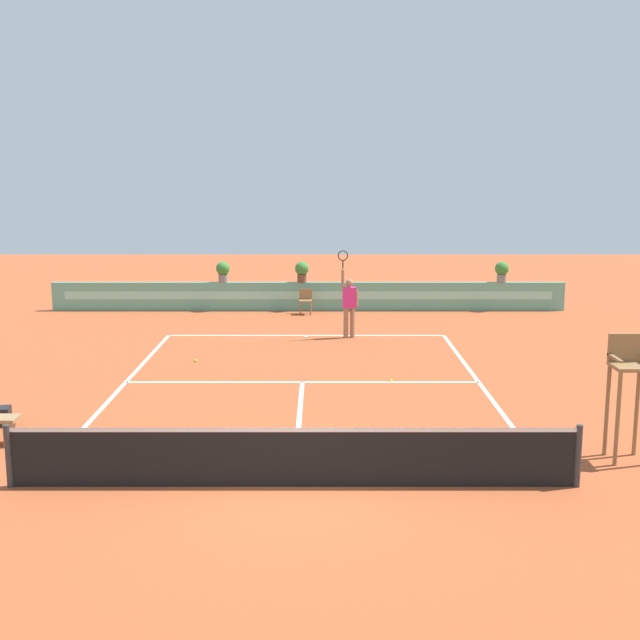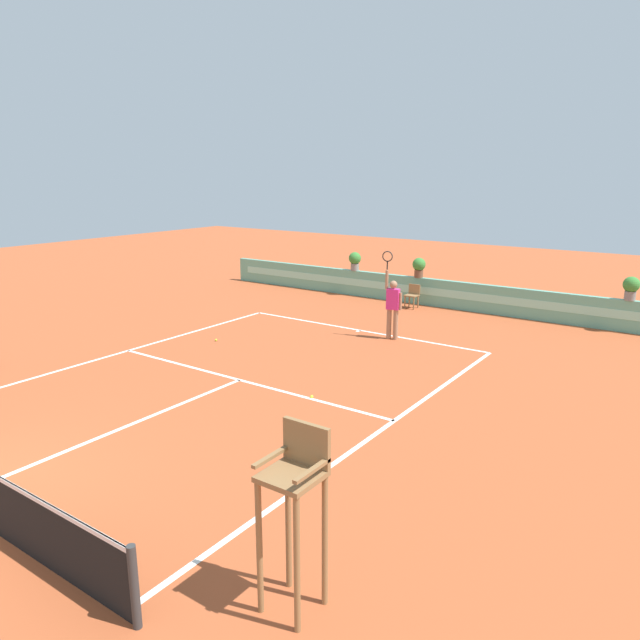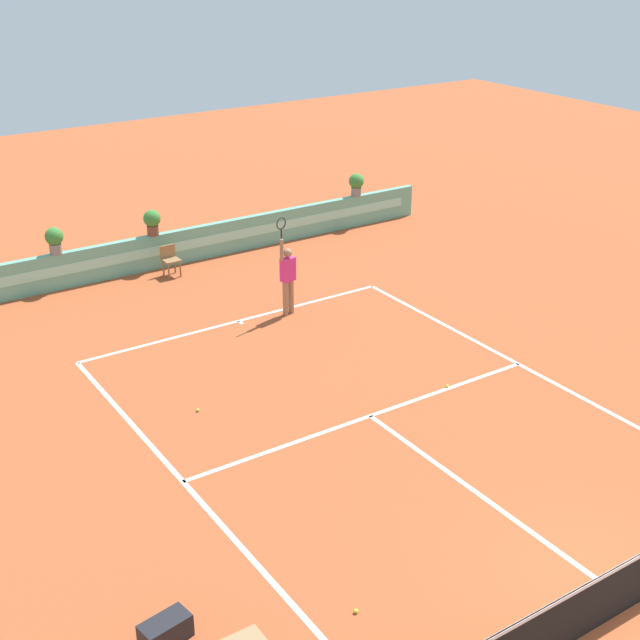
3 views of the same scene
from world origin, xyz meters
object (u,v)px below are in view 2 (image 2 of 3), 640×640
at_px(potted_plant_centre, 419,266).
at_px(umpire_chair, 295,498).
at_px(tennis_ball_mid_court, 312,397).
at_px(potted_plant_left, 355,260).
at_px(potted_plant_far_right, 631,287).
at_px(tennis_player, 393,304).
at_px(ball_kid_chair, 413,295).
at_px(tennis_ball_near_baseline, 216,340).

bearing_deg(potted_plant_centre, umpire_chair, -68.96).
relative_size(umpire_chair, tennis_ball_mid_court, 31.47).
distance_m(potted_plant_centre, potted_plant_left, 2.77).
height_order(potted_plant_left, potted_plant_far_right, same).
bearing_deg(tennis_player, potted_plant_left, 131.56).
distance_m(ball_kid_chair, potted_plant_far_right, 6.96).
bearing_deg(potted_plant_left, tennis_ball_mid_court, -63.02).
bearing_deg(umpire_chair, tennis_player, 112.75).
height_order(tennis_ball_near_baseline, potted_plant_left, potted_plant_left).
height_order(umpire_chair, potted_plant_centre, umpire_chair).
distance_m(tennis_player, potted_plant_left, 6.42).
relative_size(tennis_player, potted_plant_left, 3.57).
relative_size(tennis_player, tennis_ball_near_baseline, 38.01).
distance_m(umpire_chair, tennis_ball_near_baseline, 11.14).
distance_m(ball_kid_chair, potted_plant_centre, 1.20).
xyz_separation_m(umpire_chair, tennis_player, (-4.33, 10.33, -0.29)).
bearing_deg(tennis_ball_near_baseline, potted_plant_far_right, 39.61).
relative_size(potted_plant_centre, potted_plant_far_right, 1.00).
distance_m(tennis_player, tennis_ball_mid_court, 5.30).
height_order(ball_kid_chair, potted_plant_centre, potted_plant_centre).
xyz_separation_m(umpire_chair, potted_plant_far_right, (1.18, 15.13, 0.07)).
bearing_deg(tennis_ball_mid_court, ball_kid_chair, 103.16).
bearing_deg(potted_plant_left, ball_kid_chair, -14.13).
relative_size(umpire_chair, potted_plant_centre, 2.96).
height_order(umpire_chair, tennis_ball_mid_court, umpire_chair).
xyz_separation_m(umpire_chair, ball_kid_chair, (-5.68, 14.39, -0.86)).
bearing_deg(tennis_ball_near_baseline, ball_kid_chair, 69.29).
xyz_separation_m(umpire_chair, tennis_ball_mid_court, (-3.52, 5.19, -1.31)).
xyz_separation_m(potted_plant_left, potted_plant_far_right, (9.77, 0.00, 0.00)).
xyz_separation_m(tennis_player, potted_plant_centre, (-1.49, 4.80, 0.36)).
height_order(tennis_player, potted_plant_centre, tennis_player).
xyz_separation_m(tennis_player, tennis_ball_near_baseline, (-4.07, -3.13, -1.02)).
bearing_deg(potted_plant_far_right, ball_kid_chair, -173.91).
xyz_separation_m(ball_kid_chair, potted_plant_centre, (-0.14, 0.73, 0.93)).
relative_size(tennis_ball_mid_court, potted_plant_centre, 0.09).
relative_size(ball_kid_chair, tennis_player, 0.33).
bearing_deg(tennis_ball_near_baseline, potted_plant_left, 91.35).
height_order(tennis_player, potted_plant_far_right, tennis_player).
bearing_deg(potted_plant_centre, tennis_ball_near_baseline, -108.02).
relative_size(tennis_ball_near_baseline, tennis_ball_mid_court, 1.00).
relative_size(tennis_ball_near_baseline, potted_plant_centre, 0.09).
bearing_deg(tennis_ball_mid_court, potted_plant_centre, 103.00).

